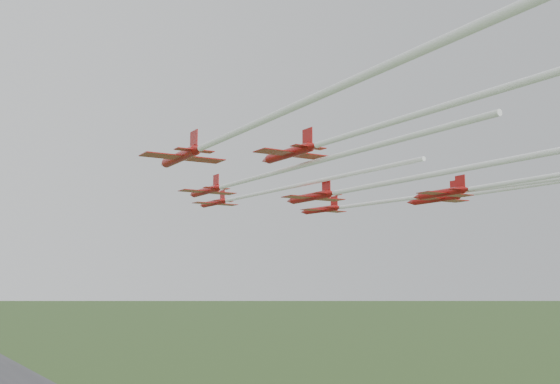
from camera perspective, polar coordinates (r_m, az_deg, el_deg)
jet_lead at (r=100.98m, az=-2.31°, el=-0.21°), size 8.24×57.54×2.47m
jet_row2_left at (r=78.79m, az=-2.27°, el=1.30°), size 8.40×58.06×2.50m
jet_row2_right at (r=94.25m, az=8.16°, el=-1.04°), size 7.98×48.29×2.38m
jet_row3_left at (r=62.17m, az=-4.45°, el=5.29°), size 9.91×59.23×2.93m
jet_row3_mid at (r=80.95m, az=6.82°, el=0.28°), size 9.36×48.31×2.78m
jet_row3_right at (r=93.70m, az=17.80°, el=-0.02°), size 9.87×45.62×2.92m
jet_row4_left at (r=54.07m, az=11.88°, el=6.80°), size 8.69×68.91×2.59m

